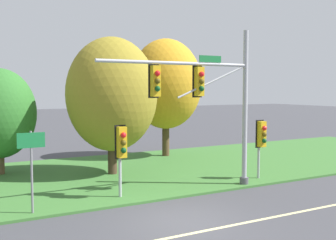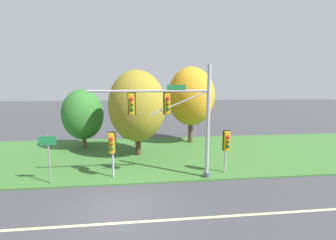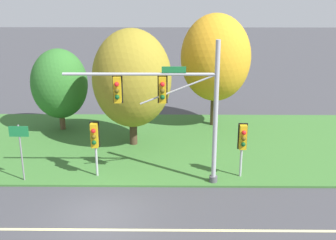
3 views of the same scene
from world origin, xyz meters
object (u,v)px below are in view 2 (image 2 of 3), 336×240
pedestrian_signal_near_kerb (112,145)px  tree_left_of_mast (137,106)px  route_sign_post (48,151)px  tree_behind_signpost (191,97)px  tree_nearest_road (83,115)px  pedestrian_signal_further_along (227,143)px  traffic_signal_mast (176,113)px

pedestrian_signal_near_kerb → tree_left_of_mast: bearing=72.5°
pedestrian_signal_near_kerb → route_sign_post: pedestrian_signal_near_kerb is taller
pedestrian_signal_near_kerb → tree_behind_signpost: tree_behind_signpost is taller
route_sign_post → tree_behind_signpost: (10.15, 8.73, 2.67)m
pedestrian_signal_near_kerb → tree_nearest_road: 8.17m
pedestrian_signal_further_along → route_sign_post: (-10.75, -0.40, -0.08)m
traffic_signal_mast → tree_behind_signpost: (2.76, 8.82, 0.53)m
pedestrian_signal_further_along → tree_behind_signpost: (-0.60, 8.34, 2.59)m
traffic_signal_mast → route_sign_post: bearing=179.3°
pedestrian_signal_near_kerb → tree_behind_signpost: 10.95m
traffic_signal_mast → route_sign_post: traffic_signal_mast is taller
pedestrian_signal_further_along → route_sign_post: bearing=-177.9°
tree_left_of_mast → tree_behind_signpost: size_ratio=0.92×
route_sign_post → tree_left_of_mast: bearing=45.2°
pedestrian_signal_near_kerb → route_sign_post: (-3.53, -0.39, -0.13)m
traffic_signal_mast → tree_left_of_mast: 5.63m
pedestrian_signal_near_kerb → tree_nearest_road: tree_nearest_road is taller
route_sign_post → tree_nearest_road: size_ratio=0.54×
route_sign_post → tree_nearest_road: tree_nearest_road is taller
traffic_signal_mast → pedestrian_signal_near_kerb: bearing=173.0°
pedestrian_signal_near_kerb → pedestrian_signal_further_along: pedestrian_signal_near_kerb is taller
pedestrian_signal_further_along → tree_nearest_road: (-10.74, 7.30, 1.07)m
traffic_signal_mast → tree_behind_signpost: 9.26m
traffic_signal_mast → tree_left_of_mast: bearing=115.3°
tree_behind_signpost → tree_left_of_mast: bearing=-144.2°
pedestrian_signal_near_kerb → tree_behind_signpost: bearing=51.6°
traffic_signal_mast → pedestrian_signal_further_along: bearing=8.1°
traffic_signal_mast → pedestrian_signal_further_along: 3.98m
traffic_signal_mast → pedestrian_signal_near_kerb: (-3.86, 0.47, -2.01)m
pedestrian_signal_further_along → tree_behind_signpost: size_ratio=0.38×
pedestrian_signal_further_along → tree_behind_signpost: tree_behind_signpost is taller
pedestrian_signal_near_kerb → tree_left_of_mast: (1.45, 4.62, 1.96)m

